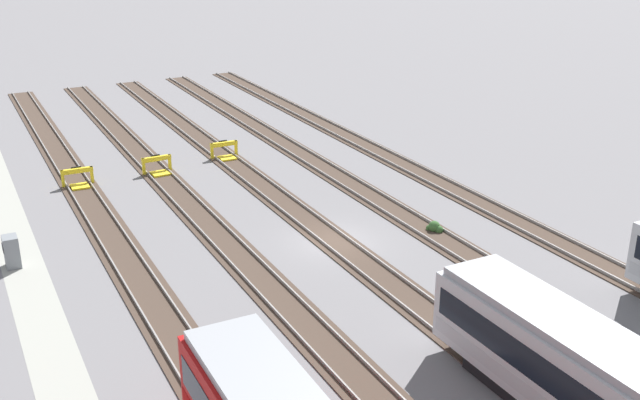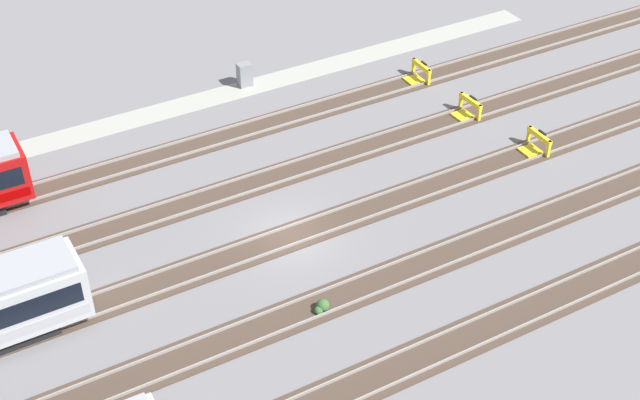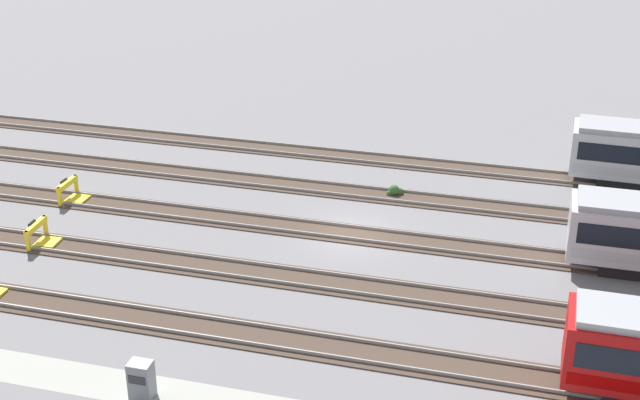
{
  "view_description": "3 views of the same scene",
  "coord_description": "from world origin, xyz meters",
  "px_view_note": "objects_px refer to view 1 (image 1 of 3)",
  "views": [
    {
      "loc": [
        31.76,
        -17.29,
        16.2
      ],
      "look_at": [
        -1.71,
        0.0,
        1.8
      ],
      "focal_mm": 42.0,
      "sensor_mm": 36.0,
      "label": 1
    },
    {
      "loc": [
        16.25,
        32.0,
        29.88
      ],
      "look_at": [
        -1.71,
        0.0,
        1.8
      ],
      "focal_mm": 50.0,
      "sensor_mm": 36.0,
      "label": 2
    },
    {
      "loc": [
        9.25,
        -40.71,
        21.65
      ],
      "look_at": [
        -1.71,
        0.0,
        1.8
      ],
      "focal_mm": 50.0,
      "sensor_mm": 36.0,
      "label": 3
    }
  ],
  "objects_px": {
    "bumper_stop_near_inner_track": "(158,167)",
    "electrical_cabinet": "(12,252)",
    "bumper_stop_nearest_track": "(78,179)",
    "bumper_stop_middle_track": "(225,152)",
    "weed_clump": "(435,227)"
  },
  "relations": [
    {
      "from": "bumper_stop_near_inner_track",
      "to": "bumper_stop_middle_track",
      "type": "distance_m",
      "value": 5.3
    },
    {
      "from": "electrical_cabinet",
      "to": "weed_clump",
      "type": "bearing_deg",
      "value": 74.18
    },
    {
      "from": "bumper_stop_near_inner_track",
      "to": "bumper_stop_middle_track",
      "type": "relative_size",
      "value": 1.0
    },
    {
      "from": "weed_clump",
      "to": "bumper_stop_middle_track",
      "type": "bearing_deg",
      "value": -162.6
    },
    {
      "from": "bumper_stop_middle_track",
      "to": "bumper_stop_nearest_track",
      "type": "bearing_deg",
      "value": -82.95
    },
    {
      "from": "bumper_stop_middle_track",
      "to": "weed_clump",
      "type": "distance_m",
      "value": 18.45
    },
    {
      "from": "bumper_stop_nearest_track",
      "to": "weed_clump",
      "type": "relative_size",
      "value": 2.18
    },
    {
      "from": "bumper_stop_middle_track",
      "to": "weed_clump",
      "type": "relative_size",
      "value": 2.18
    },
    {
      "from": "bumper_stop_middle_track",
      "to": "electrical_cabinet",
      "type": "xyz_separation_m",
      "value": [
        11.66,
        -15.45,
        0.29
      ]
    },
    {
      "from": "bumper_stop_nearest_track",
      "to": "weed_clump",
      "type": "height_order",
      "value": "bumper_stop_nearest_track"
    },
    {
      "from": "bumper_stop_nearest_track",
      "to": "bumper_stop_middle_track",
      "type": "xyz_separation_m",
      "value": [
        -1.28,
        10.38,
        0.0
      ]
    },
    {
      "from": "bumper_stop_nearest_track",
      "to": "weed_clump",
      "type": "bearing_deg",
      "value": 44.24
    },
    {
      "from": "bumper_stop_near_inner_track",
      "to": "electrical_cabinet",
      "type": "height_order",
      "value": "electrical_cabinet"
    },
    {
      "from": "bumper_stop_nearest_track",
      "to": "bumper_stop_middle_track",
      "type": "bearing_deg",
      "value": 97.05
    },
    {
      "from": "bumper_stop_middle_track",
      "to": "electrical_cabinet",
      "type": "bearing_deg",
      "value": -52.95
    }
  ]
}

